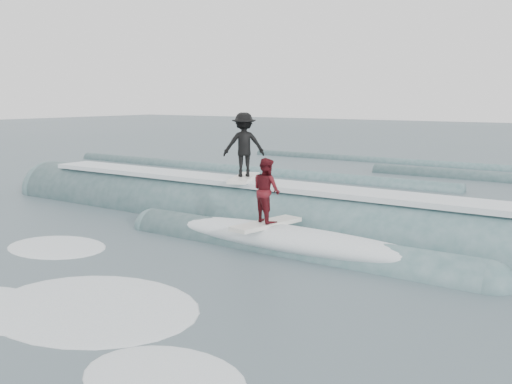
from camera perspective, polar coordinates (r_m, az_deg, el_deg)
The scene contains 6 objects.
ground at distance 12.52m, azimuth -10.97°, elevation -7.56°, with size 160.00×160.00×0.00m, color #3F545C.
breaking_wave at distance 16.03m, azimuth 2.15°, elevation -3.48°, with size 22.89×3.94×2.32m.
surfer_black at distance 16.69m, azimuth -1.21°, elevation 4.54°, with size 1.36×2.06×1.96m.
surfer_red at distance 13.73m, azimuth 1.05°, elevation -0.28°, with size 0.94×2.07×1.66m.
whitewater at distance 11.02m, azimuth -17.45°, elevation -10.20°, with size 9.80×5.40×0.10m.
far_swells at distance 27.37m, azimuth 17.70°, elevation 1.39°, with size 38.68×8.65×0.80m.
Camera 1 is at (8.62, -8.32, 3.62)m, focal length 40.00 mm.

